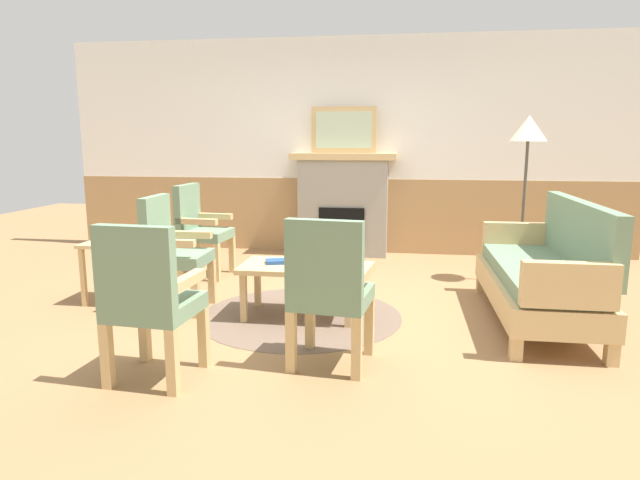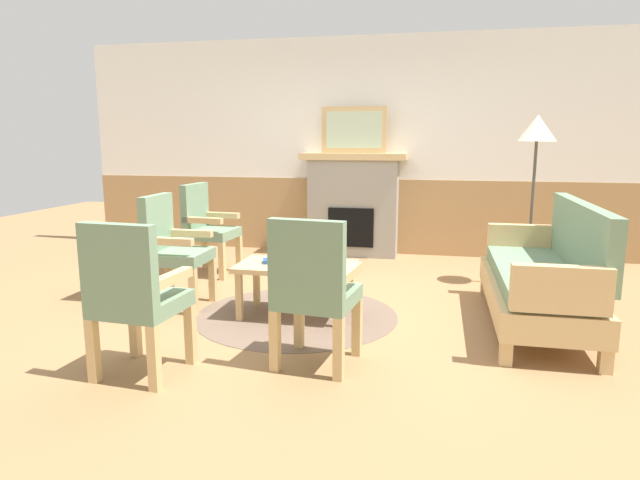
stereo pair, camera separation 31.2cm
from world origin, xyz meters
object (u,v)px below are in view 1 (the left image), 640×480
Objects in this scene: armchair_front_center at (148,296)px; side_table at (112,254)px; armchair_by_window_left at (171,248)px; armchair_near_fireplace at (199,226)px; coffee_table at (300,271)px; book_on_table at (279,261)px; armchair_front_left at (329,286)px; floor_lamp_by_couch at (528,139)px; couch at (543,274)px; fireplace at (343,203)px; framed_picture at (344,130)px.

armchair_front_center reaches higher than side_table.
armchair_by_window_left and armchair_front_center have the same top height.
coffee_table is at bearing -42.62° from armchair_near_fireplace.
side_table is at bearing 174.39° from book_on_table.
floor_lamp_by_couch is at bearing 55.60° from armchair_front_left.
floor_lamp_by_couch is at bearing 86.02° from couch.
armchair_by_window_left is at bearing 178.94° from book_on_table.
framed_picture is (0.00, 0.00, 0.91)m from fireplace.
book_on_table is at bearing -5.61° from side_table.
framed_picture reaches higher than armchair_front_center.
armchair_near_fireplace is at bearing 99.12° from armchair_by_window_left.
couch is 1.94m from armchair_front_left.
framed_picture is at bearing 79.12° from armchair_front_center.
couch is 3.27× the size of side_table.
armchair_by_window_left is 1.48m from armchair_front_center.
armchair_front_left is at bearing -61.49° from book_on_table.
couch is 8.49× the size of book_on_table.
book_on_table reaches higher than coffee_table.
floor_lamp_by_couch is (2.69, 2.79, 0.91)m from armchair_front_center.
armchair_near_fireplace is 1.00× the size of armchair_front_left.
armchair_front_left is at bearing -144.17° from couch.
framed_picture is at bearing 87.99° from coffee_table.
framed_picture is at bearing 150.48° from floor_lamp_by_couch.
book_on_table is 1.16m from armchair_front_left.
armchair_near_fireplace and armchair_front_left have the same top height.
armchair_front_center is (-0.75, -3.89, -0.11)m from fireplace.
fireplace is at bearing 79.12° from armchair_front_center.
framed_picture is 2.78m from coffee_table.
framed_picture is 0.82× the size of armchair_near_fireplace.
armchair_front_center is at bearing -75.75° from armchair_near_fireplace.
armchair_front_center is (-2.60, -1.51, 0.14)m from couch.
fireplace is 1.62× the size of framed_picture.
framed_picture reaches higher than book_on_table.
fireplace is at bearing 87.99° from coffee_table.
armchair_front_center is at bearing -100.88° from fireplace.
book_on_table is at bearing -96.15° from framed_picture.
side_table is (-1.75, 0.17, 0.05)m from coffee_table.
couch is 1.84× the size of armchair_near_fireplace.
floor_lamp_by_couch is at bearing 35.07° from coffee_table.
couch is 3.69m from side_table.
framed_picture is at bearing 63.94° from armchair_by_window_left.
armchair_front_center is at bearing -149.92° from couch.
armchair_by_window_left is (-0.95, 0.02, 0.08)m from book_on_table.
book_on_table is 2.80m from floor_lamp_by_couch.
floor_lamp_by_couch is (1.94, -1.10, -0.11)m from framed_picture.
armchair_front_left is 1.00× the size of armchair_front_center.
couch is at bearing -52.22° from framed_picture.
fireplace is at bearing 51.97° from side_table.
armchair_near_fireplace is at bearing -136.89° from framed_picture.
couch reaches higher than book_on_table.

